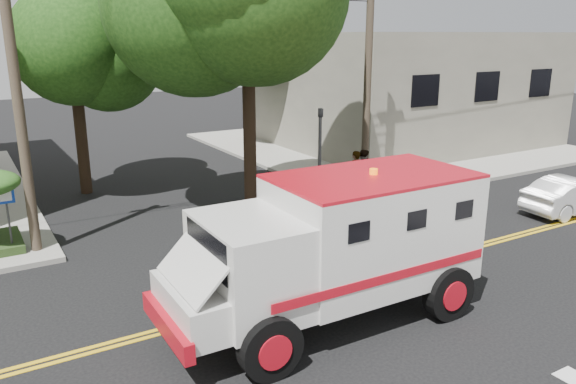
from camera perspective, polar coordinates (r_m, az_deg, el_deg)
ground at (r=14.04m, az=2.97°, el=-9.86°), size 100.00×100.00×0.00m
sidewalk_ne at (r=32.18m, az=9.73°, el=4.80°), size 17.00×17.00×0.15m
building_right at (r=33.11m, az=11.43°, el=10.40°), size 14.00×12.00×6.00m
utility_pole_left at (r=16.64m, az=-25.82°, el=8.81°), size 0.28×0.28×9.00m
utility_pole_right at (r=21.46m, az=8.10°, el=11.42°), size 0.28×0.28×9.00m
tree_left at (r=22.72m, az=-20.19°, el=13.98°), size 4.48×4.20×7.70m
tree_right at (r=30.72m, az=0.50°, el=15.81°), size 4.80×4.50×8.20m
traffic_signal at (r=19.81m, az=3.25°, el=4.55°), size 0.15×0.18×3.60m
accessibility_sign at (r=17.35m, az=-26.61°, el=-1.69°), size 0.45×0.10×2.02m
armored_truck at (r=12.04m, az=5.04°, el=-5.05°), size 6.99×2.88×3.17m
parked_sedan at (r=21.99m, az=27.05°, el=-0.28°), size 4.02×1.64×1.30m
pedestrian_a at (r=21.18m, az=6.77°, el=1.86°), size 0.73×0.58×1.74m
pedestrian_b at (r=21.39m, az=7.57°, el=1.99°), size 1.08×1.07×1.75m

